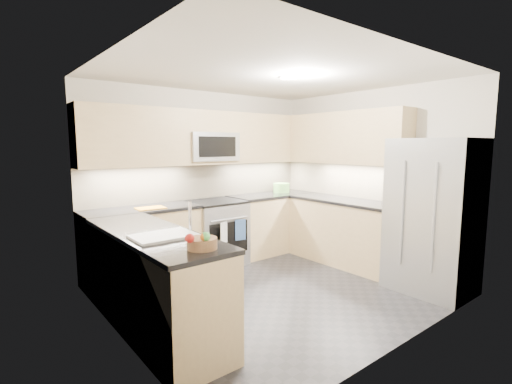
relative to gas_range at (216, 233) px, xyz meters
The scene contains 37 objects.
floor 1.35m from the gas_range, 90.00° to the right, with size 3.60×3.20×0.00m, color #25252B.
ceiling 2.41m from the gas_range, 90.00° to the right, with size 3.60×3.20×0.02m, color beige.
wall_back 0.86m from the gas_range, 90.00° to the left, with size 3.60×0.02×2.50m, color beige.
wall_front 2.98m from the gas_range, 90.00° to the right, with size 3.60×0.02×2.50m, color beige.
wall_left 2.34m from the gas_range, 144.69° to the right, with size 0.02×3.20×2.50m, color beige.
wall_right 2.34m from the gas_range, 35.31° to the right, with size 0.02×3.20×2.50m, color beige.
base_cab_back_left 1.09m from the gas_range, behind, with size 1.42×0.60×0.90m, color #DCBD85.
base_cab_back_right 1.09m from the gas_range, ahead, with size 1.42×0.60×0.90m, color #DCBD85.
base_cab_right 1.88m from the gas_range, 36.87° to the right, with size 0.60×1.70×0.90m, color #DCBD85.
base_cab_peninsula 1.97m from the gas_range, 139.64° to the right, with size 0.60×2.00×0.90m, color #DCBD85.
countertop_back_left 1.19m from the gas_range, behind, with size 1.42×0.63×0.04m, color black.
countertop_back_right 1.19m from the gas_range, ahead, with size 1.42×0.63×0.04m, color black.
countertop_right 1.93m from the gas_range, 36.87° to the right, with size 0.63×1.70×0.04m, color black.
countertop_peninsula 2.02m from the gas_range, 139.64° to the right, with size 0.63×2.00×0.04m, color black.
upper_cab_back 1.38m from the gas_range, 90.00° to the left, with size 3.60×0.35×0.75m, color #DCBD85.
upper_cab_right 2.35m from the gas_range, 31.61° to the right, with size 0.35×1.95×0.75m, color #DCBD85.
backsplash_back 0.81m from the gas_range, 90.00° to the left, with size 3.60×0.01×0.51m, color tan.
backsplash_right 2.11m from the gas_range, 24.68° to the right, with size 0.01×2.30×0.51m, color tan.
gas_range is the anchor object (origin of this frame).
range_cooktop 0.46m from the gas_range, ahead, with size 0.76×0.65×0.03m, color black.
oven_door_glass 0.33m from the gas_range, 90.00° to the right, with size 0.62×0.02×0.45m, color black.
oven_handle 0.44m from the gas_range, 90.00° to the right, with size 0.02×0.02×0.60m, color #B2B5BA.
microwave 1.25m from the gas_range, 90.00° to the left, with size 0.76×0.40×0.40m, color #9B9EA3.
microwave_door 1.25m from the gas_range, 90.00° to the right, with size 0.60×0.01×0.28m, color black.
refrigerator 2.86m from the gas_range, 59.12° to the right, with size 0.70×0.90×1.80m, color #A1A5A9.
fridge_handle_left 2.86m from the gas_range, 67.48° to the right, with size 0.02×0.02×1.20m, color #B2B5BA.
fridge_handle_right 2.54m from the gas_range, 64.31° to the right, with size 0.02×0.02×1.20m, color #B2B5BA.
sink_basin 2.18m from the gas_range, 134.53° to the right, with size 0.52×0.38×0.16m, color white.
faucet 2.06m from the gas_range, 129.12° to the right, with size 0.03×0.03×0.28m, color silver.
utensil_bowl 1.45m from the gas_range, ahead, with size 0.27×0.27×0.15m, color #6BB24C.
cutting_board 1.12m from the gas_range, behind, with size 0.34×0.24×0.01m, color #C67A12.
fruit_basket 2.56m from the gas_range, 124.85° to the right, with size 0.23×0.23×0.08m, color #8F6643.
fruit_apple 2.70m from the gas_range, 126.56° to the right, with size 0.07×0.07×0.07m, color #B41B14.
fruit_pear 2.65m from the gas_range, 124.10° to the right, with size 0.07×0.07×0.07m, color #54C456.
dish_towel_check 0.40m from the gas_range, 106.81° to the right, with size 0.15×0.01×0.29m, color white.
dish_towel_blue 0.42m from the gas_range, 65.86° to the right, with size 0.15×0.01×0.29m, color #315189.
fruit_orange 2.65m from the gas_range, 124.40° to the right, with size 0.06×0.06×0.06m, color orange.
Camera 1 is at (-2.82, -3.17, 1.72)m, focal length 26.00 mm.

